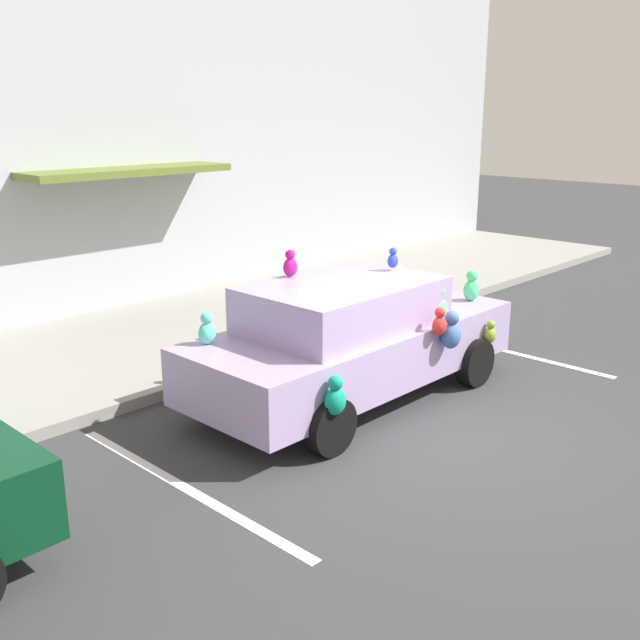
# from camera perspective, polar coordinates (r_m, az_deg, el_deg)

# --- Properties ---
(ground_plane) EXTENTS (60.00, 60.00, 0.00)m
(ground_plane) POSITION_cam_1_polar(r_m,az_deg,el_deg) (8.61, 8.89, -8.49)
(ground_plane) COLOR #38383A
(sidewalk) EXTENTS (24.00, 4.00, 0.15)m
(sidewalk) POSITION_cam_1_polar(r_m,az_deg,el_deg) (11.94, -11.10, -1.17)
(sidewalk) COLOR gray
(sidewalk) RESTS_ON ground
(storefront_building) EXTENTS (24.00, 1.25, 6.40)m
(storefront_building) POSITION_cam_1_polar(r_m,az_deg,el_deg) (13.25, -17.39, 13.82)
(storefront_building) COLOR #B2B7C1
(storefront_building) RESTS_ON ground
(parking_stripe_front) EXTENTS (0.12, 3.60, 0.01)m
(parking_stripe_front) POSITION_cam_1_polar(r_m,az_deg,el_deg) (11.59, 13.77, -2.23)
(parking_stripe_front) COLOR silver
(parking_stripe_front) RESTS_ON ground
(parking_stripe_rear) EXTENTS (0.12, 3.60, 0.01)m
(parking_stripe_rear) POSITION_cam_1_polar(r_m,az_deg,el_deg) (7.45, -10.50, -12.65)
(parking_stripe_rear) COLOR silver
(parking_stripe_rear) RESTS_ON ground
(plush_covered_car) EXTENTS (4.54, 2.12, 1.89)m
(plush_covered_car) POSITION_cam_1_polar(r_m,az_deg,el_deg) (9.18, 2.53, -1.40)
(plush_covered_car) COLOR #AE97C9
(plush_covered_car) RESTS_ON ground
(teddy_bear_on_sidewalk) EXTENTS (0.33, 0.27, 0.62)m
(teddy_bear_on_sidewalk) POSITION_cam_1_polar(r_m,az_deg,el_deg) (11.69, -1.08, 0.62)
(teddy_bear_on_sidewalk) COLOR #9E723D
(teddy_bear_on_sidewalk) RESTS_ON sidewalk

